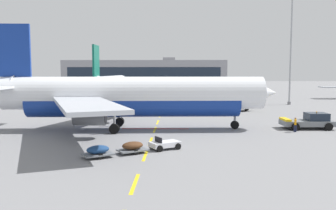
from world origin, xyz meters
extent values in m
plane|color=slate|center=(40.00, 40.00, 0.00)|extent=(400.00, 400.00, 0.00)
cube|color=yellow|center=(18.00, 1.14, 0.00)|extent=(0.24, 4.00, 0.01)
cube|color=yellow|center=(18.00, 8.52, 0.00)|extent=(0.24, 4.00, 0.01)
cube|color=yellow|center=(18.00, 14.31, 0.00)|extent=(0.24, 4.00, 0.01)
cube|color=yellow|center=(18.00, 21.24, 0.00)|extent=(0.24, 4.00, 0.01)
cube|color=yellow|center=(18.00, 27.47, 0.00)|extent=(0.24, 4.00, 0.01)
cube|color=yellow|center=(18.00, 34.56, 0.00)|extent=(0.24, 4.00, 0.01)
cube|color=yellow|center=(18.00, 41.90, 0.00)|extent=(0.24, 4.00, 0.01)
cube|color=yellow|center=(18.00, 47.99, 0.00)|extent=(0.24, 4.00, 0.01)
cube|color=yellow|center=(18.00, 55.19, 0.00)|extent=(0.24, 4.00, 0.01)
cube|color=yellow|center=(18.00, 61.76, 0.00)|extent=(0.24, 4.00, 0.01)
cube|color=yellow|center=(18.00, 68.84, 0.00)|extent=(0.24, 4.00, 0.01)
cube|color=yellow|center=(18.00, 75.09, 0.00)|extent=(0.24, 4.00, 0.01)
cube|color=yellow|center=(18.00, 80.75, 0.00)|extent=(0.24, 4.00, 0.01)
cube|color=yellow|center=(18.00, 88.03, 0.00)|extent=(0.24, 4.00, 0.01)
cube|color=#B21414|center=(18.00, 22.00, 0.00)|extent=(8.00, 0.40, 0.01)
cylinder|color=white|center=(15.56, 21.40, 4.30)|extent=(30.26, 5.37, 3.80)
cylinder|color=navy|center=(15.56, 21.40, 3.26)|extent=(24.65, 4.78, 3.50)
cone|color=white|center=(30.59, 22.19, 4.30)|extent=(3.69, 3.90, 3.72)
cube|color=#192333|center=(29.54, 22.13, 4.97)|extent=(1.75, 2.93, 0.60)
cube|color=navy|center=(1.58, 20.67, 9.20)|extent=(4.41, 0.59, 6.00)
cube|color=white|center=(0.71, 23.82, 5.06)|extent=(3.53, 6.56, 0.24)
cube|color=#B7BCC6|center=(11.15, 29.68, 3.83)|extent=(9.37, 17.66, 0.36)
cube|color=#B7BCC6|center=(12.04, 12.70, 3.83)|extent=(10.89, 17.55, 0.36)
cylinder|color=#4C4F54|center=(11.15, 26.68, 2.38)|extent=(3.31, 2.26, 2.10)
cylinder|color=black|center=(12.75, 26.76, 2.38)|extent=(0.21, 1.79, 1.79)
cylinder|color=#4C4F54|center=(11.73, 15.69, 2.38)|extent=(3.31, 2.26, 2.10)
cylinder|color=black|center=(13.33, 15.77, 2.38)|extent=(0.21, 1.79, 1.79)
cylinder|color=gray|center=(27.45, 22.02, 1.83)|extent=(0.28, 0.28, 2.67)
cylinder|color=black|center=(27.45, 22.02, 0.50)|extent=(1.00, 0.33, 0.99)
cylinder|color=gray|center=(13.43, 23.89, 1.86)|extent=(0.28, 0.28, 2.61)
cylinder|color=black|center=(13.41, 24.24, 0.55)|extent=(1.12, 0.41, 1.10)
cylinder|color=black|center=(13.45, 23.54, 0.55)|extent=(1.12, 0.41, 1.10)
cylinder|color=gray|center=(13.70, 18.70, 1.86)|extent=(0.28, 0.28, 2.61)
cylinder|color=black|center=(13.68, 19.05, 0.55)|extent=(1.12, 0.41, 1.10)
cylinder|color=black|center=(13.72, 18.35, 0.55)|extent=(1.12, 0.41, 1.10)
cube|color=slate|center=(36.13, 22.48, 0.70)|extent=(6.07, 2.96, 0.60)
cube|color=#192333|center=(37.21, 22.51, 1.45)|extent=(2.46, 2.19, 0.90)
cube|color=yellow|center=(33.49, 22.41, 1.12)|extent=(0.77, 2.54, 0.24)
sphere|color=orange|center=(37.21, 22.51, 2.00)|extent=(0.16, 0.16, 0.16)
cylinder|color=black|center=(34.25, 21.03, 0.45)|extent=(0.91, 0.42, 0.90)
cylinder|color=black|center=(34.18, 23.83, 0.45)|extent=(0.91, 0.42, 0.90)
cylinder|color=black|center=(38.09, 21.13, 0.45)|extent=(0.91, 0.42, 0.90)
cylinder|color=black|center=(38.01, 23.93, 0.45)|extent=(0.91, 0.42, 0.90)
cylinder|color=silver|center=(5.96, 57.95, 4.08)|extent=(3.76, 28.59, 3.61)
cylinder|color=#0F604C|center=(5.96, 57.95, 3.09)|extent=(3.44, 23.27, 3.32)
cone|color=silver|center=(6.04, 72.24, 4.08)|extent=(3.55, 3.34, 3.54)
cone|color=silver|center=(5.89, 43.00, 4.53)|extent=(3.09, 4.00, 3.07)
cube|color=#192333|center=(6.04, 71.24, 4.71)|extent=(2.71, 1.53, 0.57)
cube|color=#0F604C|center=(5.89, 44.66, 8.73)|extent=(0.36, 4.18, 5.70)
cube|color=silver|center=(2.85, 44.01, 4.80)|extent=(6.09, 3.07, 0.23)
cube|color=silver|center=(8.93, 43.98, 4.80)|extent=(6.09, 3.07, 0.23)
cube|color=#B7BCC6|center=(-2.12, 54.22, 3.63)|extent=(16.73, 9.70, 0.34)
cube|color=#B7BCC6|center=(14.01, 54.13, 3.63)|extent=(16.74, 9.56, 0.34)
cylinder|color=#4C4F54|center=(0.72, 54.06, 2.25)|extent=(2.01, 3.05, 1.99)
cylinder|color=black|center=(0.73, 55.58, 2.25)|extent=(1.70, 0.12, 1.69)
cylinder|color=#4C4F54|center=(11.16, 54.01, 2.25)|extent=(2.01, 3.05, 1.99)
cylinder|color=black|center=(11.17, 55.52, 2.25)|extent=(1.70, 0.12, 1.69)
cylinder|color=gray|center=(6.02, 69.24, 1.73)|extent=(0.27, 0.27, 2.53)
cylinder|color=black|center=(6.02, 69.24, 0.47)|extent=(0.27, 0.94, 0.94)
cylinder|color=gray|center=(3.49, 56.06, 1.76)|extent=(0.27, 0.27, 2.48)
cylinder|color=black|center=(3.15, 56.06, 0.52)|extent=(0.34, 1.05, 1.04)
cylinder|color=black|center=(3.82, 56.06, 0.52)|extent=(0.34, 1.05, 1.04)
cylinder|color=gray|center=(8.42, 56.04, 1.76)|extent=(0.27, 0.27, 2.48)
cylinder|color=black|center=(8.09, 56.04, 0.52)|extent=(0.34, 1.05, 1.04)
cylinder|color=black|center=(8.75, 56.04, 0.52)|extent=(0.34, 1.05, 1.04)
cube|color=black|center=(5.12, 42.25, 0.74)|extent=(3.75, 7.34, 0.60)
cube|color=yellow|center=(4.66, 44.52, 1.59)|extent=(2.73, 2.79, 1.10)
cube|color=#192333|center=(4.43, 45.64, 1.69)|extent=(1.89, 0.44, 0.64)
cube|color=silver|center=(5.32, 41.29, 2.09)|extent=(3.30, 5.14, 2.10)
cylinder|color=black|center=(3.50, 44.21, 0.48)|extent=(0.47, 1.00, 0.96)
cylinder|color=black|center=(5.85, 44.69, 0.48)|extent=(0.47, 1.00, 0.96)
cylinder|color=black|center=(4.39, 39.82, 0.48)|extent=(0.47, 1.00, 0.96)
cylinder|color=black|center=(6.75, 40.30, 0.48)|extent=(0.47, 1.00, 0.96)
cube|color=black|center=(30.40, 43.22, 0.74)|extent=(6.60, 6.69, 0.60)
cube|color=#606638|center=(28.79, 44.88, 1.59)|extent=(3.31, 3.31, 1.10)
cube|color=#192333|center=(27.99, 45.70, 1.69)|extent=(1.42, 1.38, 0.64)
cube|color=#606638|center=(31.09, 42.52, 2.09)|extent=(5.04, 5.09, 2.10)
cylinder|color=black|center=(27.98, 43.99, 0.48)|extent=(0.87, 0.88, 0.96)
cylinder|color=black|center=(29.70, 45.66, 0.48)|extent=(0.87, 0.88, 0.96)
cylinder|color=black|center=(31.10, 40.78, 0.48)|extent=(0.87, 0.88, 0.96)
cylinder|color=black|center=(32.82, 42.45, 0.48)|extent=(0.87, 0.88, 0.96)
cube|color=silver|center=(19.52, 10.78, 0.46)|extent=(2.95, 2.55, 0.44)
cube|color=black|center=(18.97, 10.44, 0.86)|extent=(0.69, 1.02, 0.56)
cylinder|color=black|center=(19.93, 11.86, 0.28)|extent=(0.57, 0.45, 0.56)
cylinder|color=black|center=(20.66, 10.66, 0.28)|extent=(0.57, 0.45, 0.56)
cylinder|color=black|center=(18.38, 10.90, 0.28)|extent=(0.57, 0.45, 0.56)
cylinder|color=black|center=(19.11, 9.71, 0.28)|extent=(0.57, 0.45, 0.56)
cube|color=slate|center=(16.88, 9.16, 0.28)|extent=(2.83, 2.53, 0.12)
ellipsoid|color=#4C2D19|center=(16.88, 9.16, 0.66)|extent=(2.18, 1.98, 0.64)
cylinder|color=black|center=(16.53, 9.74, 0.22)|extent=(0.45, 0.35, 0.44)
cylinder|color=black|center=(17.23, 8.59, 0.22)|extent=(0.45, 0.35, 0.44)
cube|color=slate|center=(14.32, 7.59, 0.28)|extent=(2.83, 2.53, 0.12)
ellipsoid|color=navy|center=(14.32, 7.59, 0.66)|extent=(2.18, 1.98, 0.64)
cylinder|color=black|center=(13.97, 8.17, 0.22)|extent=(0.45, 0.35, 0.44)
cylinder|color=black|center=(14.68, 7.02, 0.22)|extent=(0.45, 0.35, 0.44)
cylinder|color=#191E38|center=(33.82, 20.02, 0.41)|extent=(0.16, 0.16, 0.82)
cylinder|color=#191E38|center=(34.02, 20.14, 0.41)|extent=(0.16, 0.16, 0.82)
cube|color=orange|center=(33.92, 20.08, 1.13)|extent=(0.34, 0.52, 0.62)
cube|color=silver|center=(33.92, 20.08, 1.16)|extent=(0.35, 0.53, 0.06)
sphere|color=#8C664C|center=(33.92, 20.08, 1.55)|extent=(0.22, 0.22, 0.22)
cylinder|color=orange|center=(33.80, 19.81, 1.16)|extent=(0.09, 0.09, 0.56)
cylinder|color=orange|center=(34.03, 20.35, 1.16)|extent=(0.09, 0.09, 0.56)
cylinder|color=slate|center=(43.93, 54.15, 0.30)|extent=(0.70, 0.70, 0.60)
cylinder|color=#9EA0A5|center=(43.93, 54.15, 12.14)|extent=(0.36, 0.36, 24.29)
cube|color=gray|center=(5.16, 157.54, 6.10)|extent=(77.69, 24.11, 12.20)
cube|color=#192333|center=(5.16, 145.42, 6.71)|extent=(71.47, 0.12, 4.39)
cube|color=gray|center=(16.81, 157.54, 13.00)|extent=(6.00, 5.00, 1.60)
camera|label=1|loc=(20.53, -19.82, 6.77)|focal=37.97mm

